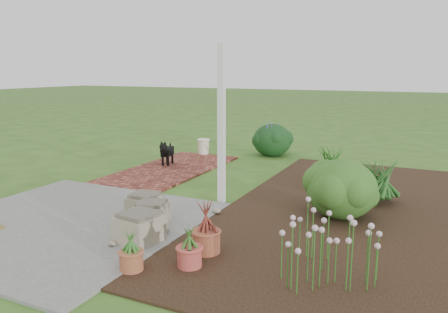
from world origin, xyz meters
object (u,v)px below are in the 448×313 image
at_px(stone_trough_near, 139,229).
at_px(black_dog, 167,151).
at_px(evergreen_shrub, 342,187).
at_px(cream_ceramic_urn, 204,147).

xyz_separation_m(stone_trough_near, black_dog, (-2.09, 3.85, 0.15)).
height_order(stone_trough_near, black_dog, black_dog).
relative_size(black_dog, evergreen_shrub, 0.59).
bearing_deg(black_dog, stone_trough_near, -74.79).
bearing_deg(black_dog, evergreen_shrub, -36.84).
xyz_separation_m(stone_trough_near, evergreen_shrub, (2.05, 2.05, 0.26)).
xyz_separation_m(black_dog, cream_ceramic_urn, (0.12, 1.50, -0.13)).
bearing_deg(stone_trough_near, evergreen_shrub, 44.98).
distance_m(cream_ceramic_urn, evergreen_shrub, 5.20).
relative_size(black_dog, cream_ceramic_urn, 1.64).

